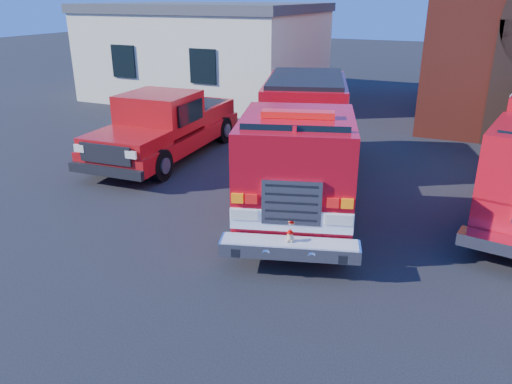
% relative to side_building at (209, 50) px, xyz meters
% --- Properties ---
extents(ground, '(100.00, 100.00, 0.00)m').
position_rel_side_building_xyz_m(ground, '(9.00, -13.00, -2.20)').
color(ground, black).
rests_on(ground, ground).
extents(side_building, '(10.20, 8.20, 4.35)m').
position_rel_side_building_xyz_m(side_building, '(0.00, 0.00, 0.00)').
color(side_building, beige).
rests_on(side_building, ground).
extents(fire_engine, '(4.74, 8.81, 2.62)m').
position_rel_side_building_xyz_m(fire_engine, '(8.59, -10.54, -0.85)').
color(fire_engine, black).
rests_on(fire_engine, ground).
extents(pickup_truck, '(2.57, 6.29, 2.02)m').
position_rel_side_building_xyz_m(pickup_truck, '(3.85, -9.56, -1.25)').
color(pickup_truck, black).
rests_on(pickup_truck, ground).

